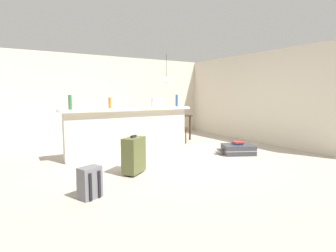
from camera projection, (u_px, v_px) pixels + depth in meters
name	position (u px, v px, depth m)	size (l,w,h in m)	color
ground_plane	(168.00, 156.00, 5.95)	(13.00, 13.00, 0.05)	#ADA393
wall_back	(117.00, 97.00, 8.37)	(6.60, 0.10, 2.50)	beige
wall_right	(253.00, 98.00, 7.64)	(0.10, 6.00, 2.50)	beige
partition_half_wall	(130.00, 133.00, 5.88)	(2.80, 0.20, 1.00)	beige
bar_countertop	(130.00, 109.00, 5.82)	(2.96, 0.40, 0.05)	white
bottle_green	(70.00, 102.00, 5.16)	(0.07, 0.07, 0.29)	#2D6B38
bottle_amber	(110.00, 103.00, 5.62)	(0.06, 0.06, 0.23)	#9E661E
bottle_white	(150.00, 103.00, 5.97)	(0.06, 0.06, 0.21)	silver
bottle_blue	(177.00, 101.00, 6.41)	(0.06, 0.06, 0.29)	#284C89
grocery_bag	(156.00, 102.00, 6.14)	(0.26, 0.18, 0.22)	silver
dining_table	(170.00, 118.00, 7.87)	(1.10, 0.80, 0.74)	#332319
dining_chair_near_partition	(177.00, 124.00, 7.40)	(0.44, 0.44, 0.93)	#4C331E
pendant_lamp	(166.00, 79.00, 7.73)	(0.34, 0.34, 0.83)	black
suitcase_flat_charcoal	(238.00, 149.00, 6.01)	(0.89, 0.75, 0.22)	#38383D
suitcase_upright_olive	(134.00, 155.00, 4.51)	(0.50, 0.46, 0.67)	#51562D
backpack_grey	(90.00, 183.00, 3.47)	(0.33, 0.31, 0.42)	slate
book_stack	(238.00, 143.00, 6.02)	(0.26, 0.24, 0.07)	#334C99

